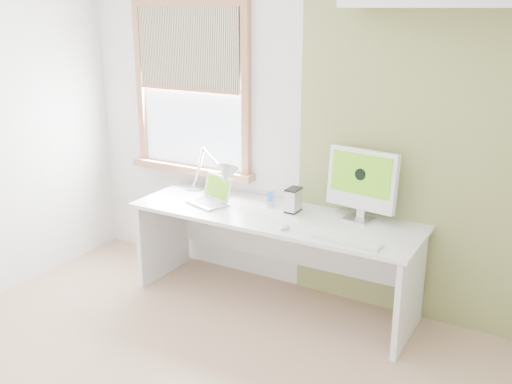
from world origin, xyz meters
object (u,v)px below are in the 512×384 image
Objects in this scene: desk at (277,236)px; desk_lamp at (220,176)px; laptop at (212,197)px; imac at (362,181)px; external_drive at (293,200)px.

desk is 3.50× the size of desk_lamp.
laptop is 1.18m from imac.
desk is 0.78m from imac.
imac is (0.49, 0.09, 0.20)m from external_drive.
desk_lamp is 0.64m from external_drive.
external_drive is (0.64, 0.14, 0.04)m from laptop.
desk is at bearing -3.35° from desk_lamp.
desk is at bearing -165.39° from imac.
desk_lamp is at bearing -173.73° from imac.
desk is 0.66m from desk_lamp.
external_drive is (0.10, 0.06, 0.29)m from desk.
desk_lamp is 1.73× the size of laptop.
desk is at bearing -147.37° from external_drive.
imac reaches higher than laptop.
desk is 0.60m from laptop.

